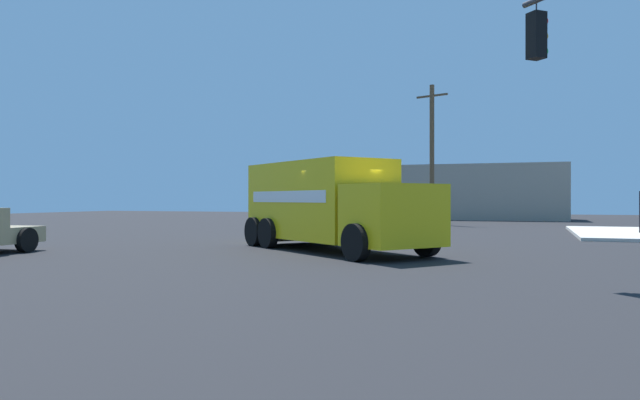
% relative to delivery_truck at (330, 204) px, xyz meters
% --- Properties ---
extents(ground_plane, '(100.00, 100.00, 0.00)m').
position_rel_delivery_truck_xyz_m(ground_plane, '(0.68, 0.00, -1.48)').
color(ground_plane, black).
extents(delivery_truck, '(7.54, 6.69, 2.83)m').
position_rel_delivery_truck_xyz_m(delivery_truck, '(0.00, 0.00, 0.00)').
color(delivery_truck, yellow).
rests_on(delivery_truck, ground).
extents(traffic_light_primary, '(2.67, 2.91, 5.95)m').
position_rel_delivery_truck_xyz_m(traffic_light_primary, '(7.62, -6.61, 2.41)').
color(traffic_light_primary, '#38383D').
rests_on(traffic_light_primary, ground).
extents(utility_pole, '(2.11, 0.86, 8.98)m').
position_rel_delivery_truck_xyz_m(utility_pole, '(0.02, 20.46, 3.16)').
color(utility_pole, brown).
rests_on(utility_pole, ground).
extents(building_backdrop, '(16.09, 6.00, 4.34)m').
position_rel_delivery_truck_xyz_m(building_backdrop, '(0.70, 31.39, 0.69)').
color(building_backdrop, gray).
rests_on(building_backdrop, ground).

